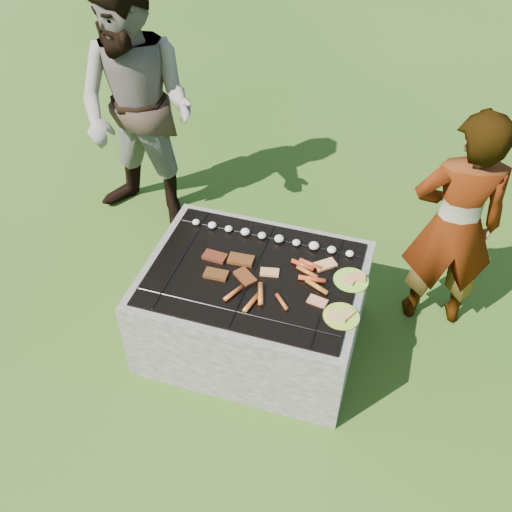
# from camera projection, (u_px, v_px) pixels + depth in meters

# --- Properties ---
(lawn) EXTENTS (60.00, 60.00, 0.00)m
(lawn) POSITION_uv_depth(u_px,v_px,m) (254.00, 338.00, 3.78)
(lawn) COLOR #264912
(lawn) RESTS_ON ground
(fire_pit) EXTENTS (1.30, 1.00, 0.62)m
(fire_pit) POSITION_uv_depth(u_px,v_px,m) (254.00, 310.00, 3.58)
(fire_pit) COLOR #A69F93
(fire_pit) RESTS_ON ground
(mushrooms) EXTENTS (1.05, 0.06, 0.04)m
(mushrooms) POSITION_uv_depth(u_px,v_px,m) (274.00, 238.00, 3.55)
(mushrooms) COLOR #EBE3C7
(mushrooms) RESTS_ON fire_pit
(pork_slabs) EXTENTS (0.38, 0.25, 0.02)m
(pork_slabs) POSITION_uv_depth(u_px,v_px,m) (230.00, 266.00, 3.38)
(pork_slabs) COLOR maroon
(pork_slabs) RESTS_ON fire_pit
(sausages) EXTENTS (0.56, 0.51, 0.03)m
(sausages) POSITION_uv_depth(u_px,v_px,m) (288.00, 283.00, 3.27)
(sausages) COLOR #C2501F
(sausages) RESTS_ON fire_pit
(bread_on_grate) EXTENTS (0.44, 0.41, 0.02)m
(bread_on_grate) POSITION_uv_depth(u_px,v_px,m) (307.00, 276.00, 3.32)
(bread_on_grate) COLOR tan
(bread_on_grate) RESTS_ON fire_pit
(plate_far) EXTENTS (0.27, 0.27, 0.03)m
(plate_far) POSITION_uv_depth(u_px,v_px,m) (351.00, 280.00, 3.31)
(plate_far) COLOR #C5F83B
(plate_far) RESTS_ON fire_pit
(plate_near) EXTENTS (0.20, 0.20, 0.03)m
(plate_near) POSITION_uv_depth(u_px,v_px,m) (341.00, 316.00, 3.11)
(plate_near) COLOR gold
(plate_near) RESTS_ON fire_pit
(cook) EXTENTS (0.62, 0.47, 1.55)m
(cook) POSITION_uv_depth(u_px,v_px,m) (454.00, 226.00, 3.41)
(cook) COLOR #A6988A
(cook) RESTS_ON ground
(bystander) EXTENTS (1.01, 0.83, 1.90)m
(bystander) POSITION_uv_depth(u_px,v_px,m) (138.00, 111.00, 4.07)
(bystander) COLOR #9E9184
(bystander) RESTS_ON ground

